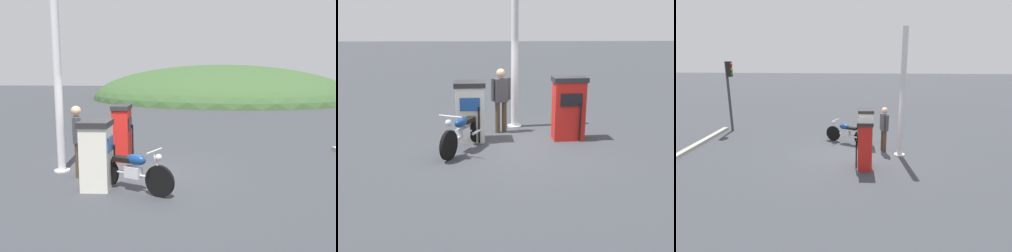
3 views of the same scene
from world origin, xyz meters
The scene contains 7 objects.
ground_plane centered at (0.00, 0.00, 0.00)m, with size 120.00×120.00×0.00m, color #383A3F.
fuel_pump_near centered at (-0.36, -1.25, 0.77)m, with size 0.70×0.80×1.51m.
fuel_pump_far centered at (-0.36, 1.25, 0.82)m, with size 0.55×0.88×1.61m.
motorcycle_near_pump centered at (0.45, -1.37, 0.46)m, with size 1.91×0.96×0.97m.
attendant_person centered at (-1.08, -0.45, 1.01)m, with size 0.32×0.56×1.75m.
canopy_support_pole centered at (-1.66, -0.05, 2.23)m, with size 0.40×0.40×4.61m.
distant_hill_main centered at (4.18, 28.22, 0.00)m, with size 26.40×26.85×6.82m.
Camera 1 is at (1.81, -8.19, 2.51)m, focal length 35.88 mm.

